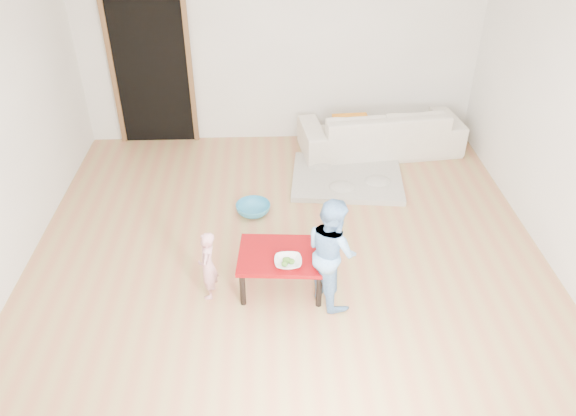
{
  "coord_description": "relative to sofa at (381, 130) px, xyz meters",
  "views": [
    {
      "loc": [
        -0.16,
        -4.34,
        3.45
      ],
      "look_at": [
        0.0,
        -0.2,
        0.65
      ],
      "focal_mm": 35.0,
      "sensor_mm": 36.0,
      "label": 1
    }
  ],
  "objects": [
    {
      "name": "basin",
      "position": [
        -1.6,
        -1.38,
        -0.23
      ],
      "size": [
        0.37,
        0.37,
        0.12
      ],
      "primitive_type": "imported",
      "color": "teal",
      "rests_on": "floor"
    },
    {
      "name": "doorway",
      "position": [
        -2.86,
        0.43,
        0.73
      ],
      "size": [
        1.02,
        0.08,
        2.11
      ],
      "primitive_type": null,
      "color": "brown",
      "rests_on": "back_wall"
    },
    {
      "name": "right_wall",
      "position": [
        1.24,
        -2.05,
        1.01
      ],
      "size": [
        0.02,
        5.0,
        2.6
      ],
      "primitive_type": "cube",
      "color": "white",
      "rests_on": "floor"
    },
    {
      "name": "back_wall",
      "position": [
        -1.26,
        0.45,
        1.01
      ],
      "size": [
        5.0,
        0.02,
        2.6
      ],
      "primitive_type": "cube",
      "color": "white",
      "rests_on": "floor"
    },
    {
      "name": "red_table",
      "position": [
        -1.33,
        -2.56,
        -0.1
      ],
      "size": [
        0.79,
        0.62,
        0.38
      ],
      "primitive_type": null,
      "rotation": [
        0.0,
        0.0,
        -0.07
      ],
      "color": "maroon",
      "rests_on": "floor"
    },
    {
      "name": "floor",
      "position": [
        -1.26,
        -2.05,
        -0.29
      ],
      "size": [
        5.0,
        5.0,
        0.01
      ],
      "primitive_type": "cube",
      "color": "#BA7750",
      "rests_on": "ground"
    },
    {
      "name": "broccoli",
      "position": [
        -1.28,
        -2.71,
        0.11
      ],
      "size": [
        0.12,
        0.12,
        0.06
      ],
      "primitive_type": null,
      "color": "#2D5919",
      "rests_on": "red_table"
    },
    {
      "name": "sofa",
      "position": [
        0.0,
        0.0,
        0.0
      ],
      "size": [
        2.09,
        1.02,
        0.59
      ],
      "primitive_type": "imported",
      "rotation": [
        0.0,
        0.0,
        3.26
      ],
      "color": "beige",
      "rests_on": "floor"
    },
    {
      "name": "child_pink",
      "position": [
        -1.97,
        -2.64,
        0.04
      ],
      "size": [
        0.18,
        0.25,
        0.66
      ],
      "primitive_type": "imported",
      "rotation": [
        0.0,
        0.0,
        -1.65
      ],
      "color": "#D7626E",
      "rests_on": "floor"
    },
    {
      "name": "blanket",
      "position": [
        -0.5,
        -0.72,
        -0.26
      ],
      "size": [
        1.38,
        1.19,
        0.06
      ],
      "primitive_type": null,
      "rotation": [
        0.0,
        0.0,
        -0.1
      ],
      "color": "beige",
      "rests_on": "floor"
    },
    {
      "name": "bowl",
      "position": [
        -1.28,
        -2.71,
        0.11
      ],
      "size": [
        0.23,
        0.23,
        0.06
      ],
      "primitive_type": "imported",
      "color": "white",
      "rests_on": "red_table"
    },
    {
      "name": "cushion",
      "position": [
        -0.39,
        -0.12,
        0.15
      ],
      "size": [
        0.46,
        0.42,
        0.12
      ],
      "primitive_type": "cube",
      "rotation": [
        0.0,
        0.0,
        0.07
      ],
      "color": "orange",
      "rests_on": "sofa"
    },
    {
      "name": "child_blue",
      "position": [
        -0.91,
        -2.71,
        0.22
      ],
      "size": [
        0.57,
        0.62,
        1.03
      ],
      "primitive_type": "imported",
      "rotation": [
        0.0,
        0.0,
        2.03
      ],
      "color": "#5580C6",
      "rests_on": "floor"
    }
  ]
}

